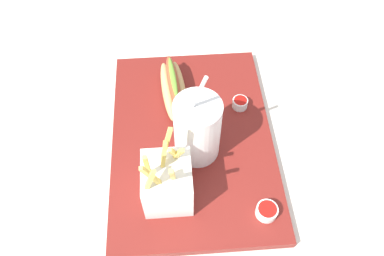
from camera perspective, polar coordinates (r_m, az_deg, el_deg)
name	(u,v)px	position (r m, az deg, el deg)	size (l,w,h in m)	color
ground_plane	(192,144)	(0.81, 0.00, -2.43)	(2.40, 2.40, 0.02)	silver
food_tray	(192,139)	(0.80, 0.00, -1.66)	(0.48, 0.33, 0.02)	maroon
soda_cup	(197,129)	(0.71, 0.80, -0.18)	(0.09, 0.09, 0.23)	white
fries_basket	(167,182)	(0.68, -3.75, -8.19)	(0.09, 0.09, 0.17)	white
hot_dog_1	(174,88)	(0.84, -2.79, 6.12)	(0.17, 0.07, 0.06)	tan
ketchup_cup_1	(240,103)	(0.83, 7.26, 3.79)	(0.03, 0.03, 0.02)	white
ketchup_cup_2	(267,211)	(0.71, 11.22, -12.16)	(0.04, 0.04, 0.02)	white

